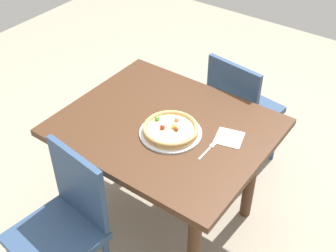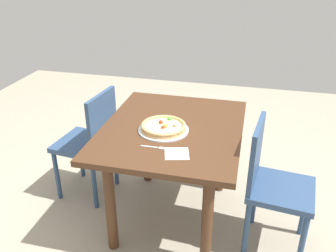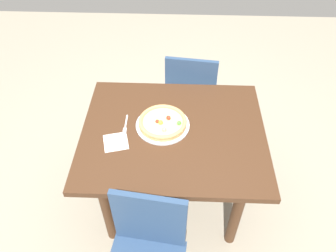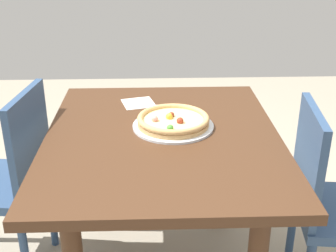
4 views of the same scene
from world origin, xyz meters
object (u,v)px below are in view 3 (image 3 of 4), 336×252
Objects in this scene: plate at (163,125)px; dining_table at (173,144)px; chair_near at (191,93)px; napkin at (116,142)px; pizza at (163,122)px; fork at (125,126)px.

dining_table is at bearing 146.14° from plate.
chair_near reaches higher than napkin.
plate is at bearing -35.53° from pizza.
dining_table is 1.26× the size of chair_near.
fork is at bearing -6.03° from dining_table.
pizza reaches higher than fork.
pizza is 0.23m from fork.
napkin is (0.27, 0.15, -0.03)m from pizza.
fork is at bearing 3.41° from plate.
plate is 1.12× the size of pizza.
fork is (0.23, 0.01, -0.03)m from pizza.
pizza is (-0.00, 0.00, 0.03)m from plate.
napkin reaches higher than dining_table.
napkin is (0.27, 0.15, -0.00)m from plate.
fork is 1.18× the size of napkin.
chair_near is at bearing -107.03° from pizza.
napkin is (0.34, 0.10, 0.12)m from dining_table.
chair_near is 2.68× the size of plate.
pizza reaches higher than napkin.
fork is at bearing -116.40° from chair_near.
pizza is (0.19, 0.63, 0.29)m from chair_near.
plate is at bearing -151.10° from napkin.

